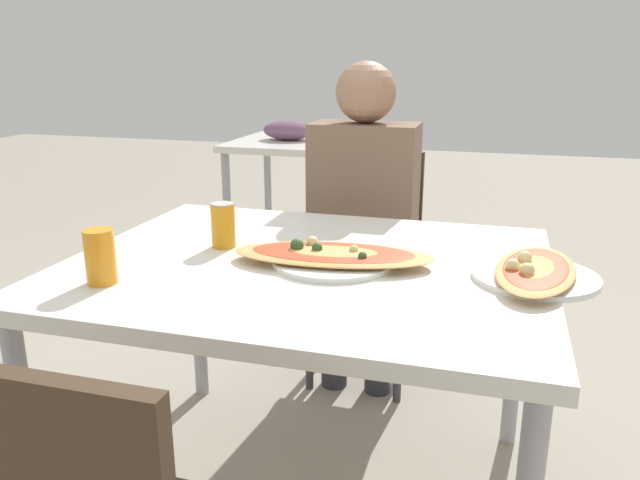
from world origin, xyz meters
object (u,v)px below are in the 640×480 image
Objects in this scene: soda_can at (223,225)px; pizza_second at (535,272)px; person_seated at (363,204)px; chair_far_seated at (368,253)px; drink_glass at (100,257)px; pizza_main at (332,256)px; dining_table at (308,284)px.

pizza_second is at bearing -2.68° from soda_can.
person_seated reaches higher than pizza_second.
chair_far_seated is 1.02m from pizza_second.
drink_glass reaches higher than soda_can.
pizza_second is (0.57, -0.70, 0.03)m from person_seated.
drink_glass is (-0.41, -1.00, 0.07)m from person_seated.
drink_glass is (-0.48, -0.29, 0.05)m from pizza_main.
chair_far_seated reaches higher than soda_can.
drink_glass is 1.03m from pizza_second.
person_seated is 0.71m from soda_can.
pizza_main is 0.56m from drink_glass.
pizza_main is 1.30× the size of pizza_second.
person_seated is (-0.00, -0.11, 0.22)m from chair_far_seated.
pizza_main is (0.07, -0.83, 0.25)m from chair_far_seated.
drink_glass is at bearing -149.23° from pizza_main.
chair_far_seated is at bearing 95.09° from pizza_main.
person_seated is at bearing 67.76° from drink_glass.
drink_glass is (-0.42, -0.29, 0.13)m from dining_table.
person_seated is 9.37× the size of drink_glass.
chair_far_seated reaches higher than pizza_main.
chair_far_seated reaches higher than dining_table.
chair_far_seated is at bearing 90.43° from dining_table.
person_seated reaches higher than pizza_main.
dining_table is 0.30m from soda_can.
soda_can is at bearing 170.14° from pizza_main.
drink_glass is 0.32× the size of pizza_second.
drink_glass is (-0.15, -0.34, 0.00)m from soda_can.
chair_far_seated reaches higher than pizza_second.
dining_table is at bearing 178.64° from pizza_main.
person_seated is 2.28× the size of pizza_main.
pizza_main is at bearing 30.77° from drink_glass.
dining_table is 1.01× the size of person_seated.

